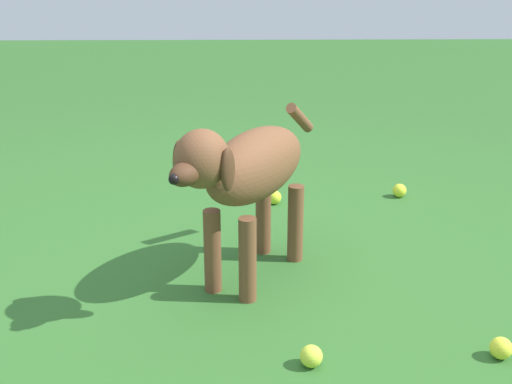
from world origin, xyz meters
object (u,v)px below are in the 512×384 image
Objects in this scene: dog at (248,172)px; tennis_ball_0 at (311,356)px; tennis_ball_2 at (399,191)px; tennis_ball_3 at (274,197)px; tennis_ball_1 at (501,348)px.

tennis_ball_0 is (0.18, -0.54, -0.38)m from dog.
tennis_ball_2 is at bearing 169.50° from dog.
tennis_ball_3 is (-0.05, 1.30, 0.00)m from tennis_ball_0.
tennis_ball_1 is at bearing 3.14° from tennis_ball_0.
tennis_ball_2 is (0.56, 1.39, 0.00)m from tennis_ball_0.
tennis_ball_1 is (0.56, 0.03, 0.00)m from tennis_ball_0.
tennis_ball_3 is (0.13, 0.77, -0.38)m from dog.
tennis_ball_1 is at bearing 85.95° from dog.
tennis_ball_0 is 1.31m from tennis_ball_3.
tennis_ball_2 is at bearing 89.87° from tennis_ball_1.
dog reaches higher than tennis_ball_1.
tennis_ball_2 is 1.00× the size of tennis_ball_3.
tennis_ball_1 is 1.00× the size of tennis_ball_2.
tennis_ball_0 is at bearing -87.90° from tennis_ball_3.
dog is at bearing -99.45° from tennis_ball_3.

